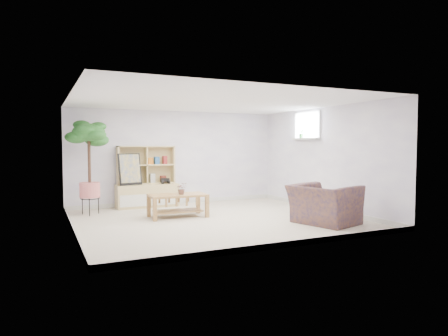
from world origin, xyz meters
name	(u,v)px	position (x,y,z in m)	size (l,w,h in m)	color
floor	(215,220)	(0.00, 0.00, 0.00)	(5.50, 5.00, 0.01)	#BFAD8F
ceiling	(215,102)	(0.00, 0.00, 2.40)	(5.50, 5.00, 0.01)	white
walls	(215,161)	(0.00, 0.00, 1.20)	(5.51, 5.01, 2.40)	white
baseboard	(215,217)	(0.00, 0.00, 0.05)	(5.50, 5.00, 0.10)	silver
window	(308,126)	(2.73, 0.60, 2.00)	(0.10, 0.98, 0.68)	silver
window_sill	(305,139)	(2.67, 0.60, 1.68)	(0.14, 1.00, 0.04)	silver
storage_unit	(147,177)	(-0.84, 2.24, 0.75)	(1.50, 0.51, 1.50)	tan
poster	(130,169)	(-1.28, 2.17, 0.95)	(0.55, 0.13, 0.76)	yellow
toy_truck	(165,181)	(-0.41, 2.17, 0.64)	(0.29, 0.20, 0.16)	black
coffee_table	(178,206)	(-0.60, 0.61, 0.24)	(1.19, 0.65, 0.49)	brown
table_plant	(182,188)	(-0.54, 0.54, 0.61)	(0.23, 0.20, 0.25)	#216A28
floor_tree	(89,167)	(-2.25, 1.69, 1.04)	(0.76, 0.76, 2.07)	#195817
armchair	(324,202)	(1.73, -1.28, 0.43)	(1.17, 1.02, 0.86)	#1B1D45
sill_plant	(301,134)	(2.67, 0.78, 1.81)	(0.12, 0.10, 0.22)	#195817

